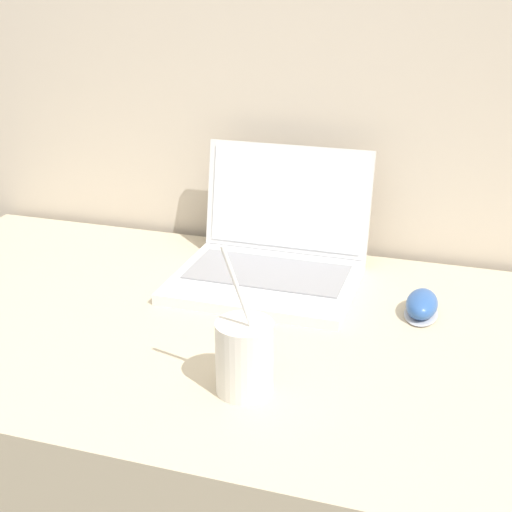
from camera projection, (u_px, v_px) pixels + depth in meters
The scene contains 5 objects.
wall_back at pixel (311, 9), 1.35m from camera, with size 7.00×0.04×2.50m.
desk at pixel (246, 512), 1.32m from camera, with size 1.44×0.74×0.78m.
laptop at pixel (272, 254), 1.34m from camera, with size 0.33×0.31×0.23m.
drink_cup at pixel (245, 356), 0.98m from camera, with size 0.08×0.08×0.22m.
computer_mouse at pixel (422, 305), 1.20m from camera, with size 0.06×0.10×0.04m.
Camera 1 is at (0.33, -0.62, 1.33)m, focal length 50.00 mm.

